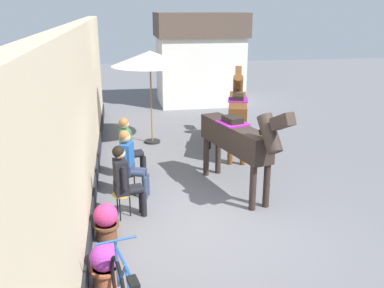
{
  "coord_description": "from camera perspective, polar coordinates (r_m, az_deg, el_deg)",
  "views": [
    {
      "loc": [
        -1.8,
        -6.86,
        3.69
      ],
      "look_at": [
        -0.4,
        1.2,
        1.05
      ],
      "focal_mm": 39.74,
      "sensor_mm": 36.0,
      "label": 1
    }
  ],
  "objects": [
    {
      "name": "flower_planter_inner_near",
      "position": [
        7.25,
        -11.47,
        -10.1
      ],
      "size": [
        0.43,
        0.43,
        0.64
      ],
      "color": "brown",
      "rests_on": "ground_plane"
    },
    {
      "name": "saddled_horse_near",
      "position": [
        8.61,
        6.18,
        0.69
      ],
      "size": [
        1.06,
        2.93,
        2.06
      ],
      "color": "#2D231E",
      "rests_on": "ground_plane"
    },
    {
      "name": "seated_visitor_far",
      "position": [
        9.59,
        -8.52,
        -0.0
      ],
      "size": [
        0.61,
        0.48,
        1.39
      ],
      "color": "black",
      "rests_on": "ground_plane"
    },
    {
      "name": "saddled_horse_far",
      "position": [
        11.25,
        6.13,
        4.78
      ],
      "size": [
        1.09,
        2.92,
        2.06
      ],
      "color": "brown",
      "rests_on": "ground_plane"
    },
    {
      "name": "ground_plane",
      "position": [
        10.68,
        0.46,
        -2.32
      ],
      "size": [
        40.0,
        40.0,
        0.0
      ],
      "primitive_type": "plane",
      "color": "slate"
    },
    {
      "name": "pub_facade_wall",
      "position": [
        8.66,
        -14.51,
        2.92
      ],
      "size": [
        0.34,
        14.0,
        3.4
      ],
      "color": "#CCB793",
      "rests_on": "ground_plane"
    },
    {
      "name": "flower_planter_nearest",
      "position": [
        6.17,
        -11.61,
        -15.51
      ],
      "size": [
        0.43,
        0.43,
        0.64
      ],
      "color": "#A85638",
      "rests_on": "ground_plane"
    },
    {
      "name": "cafe_parasol",
      "position": [
        11.7,
        -5.66,
        11.29
      ],
      "size": [
        2.1,
        2.1,
        2.58
      ],
      "color": "black",
      "rests_on": "ground_plane"
    },
    {
      "name": "seated_visitor_near",
      "position": [
        7.73,
        -9.04,
        -4.5
      ],
      "size": [
        0.61,
        0.48,
        1.39
      ],
      "color": "gold",
      "rests_on": "ground_plane"
    },
    {
      "name": "distant_cottage",
      "position": [
        17.08,
        1.01,
        11.53
      ],
      "size": [
        3.4,
        2.6,
        3.5
      ],
      "color": "silver",
      "rests_on": "ground_plane"
    },
    {
      "name": "seated_visitor_middle",
      "position": [
        8.59,
        -8.35,
        -2.13
      ],
      "size": [
        0.61,
        0.49,
        1.39
      ],
      "color": "black",
      "rests_on": "ground_plane"
    }
  ]
}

